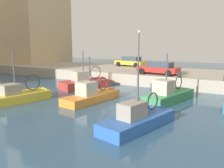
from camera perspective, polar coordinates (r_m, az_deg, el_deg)
water_surface at (r=18.49m, az=3.83°, el=-4.68°), size 80.00×80.00×0.00m
quay_wall at (r=29.01m, az=13.58°, el=1.66°), size 9.00×56.00×1.20m
fishing_boat_orange at (r=19.54m, az=-4.13°, el=-3.41°), size 6.16×2.58×4.27m
fishing_boat_yellow at (r=20.54m, az=-20.24°, el=-3.45°), size 5.93×3.08×4.90m
fishing_boat_green at (r=19.92m, az=13.53°, el=-3.42°), size 6.24×2.99×4.57m
fishing_boat_blue at (r=13.87m, az=6.92°, el=-9.25°), size 6.03×2.94×4.75m
fishing_boat_red at (r=25.00m, az=-5.70°, el=-0.52°), size 5.95×4.03×4.70m
parked_car_red at (r=26.17m, az=10.87°, el=3.71°), size 2.34×4.46×1.32m
parked_car_yellow at (r=33.97m, az=4.36°, el=5.30°), size 2.30×4.33×1.36m
mooring_bollard_north at (r=24.42m, az=15.56°, el=2.11°), size 0.28×0.28×0.55m
quay_streetlamp at (r=31.68m, az=6.30°, el=9.56°), size 0.36×0.36×4.83m
waterfront_building_east_mid at (r=44.42m, az=-17.48°, el=16.05°), size 10.17×7.63×19.32m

